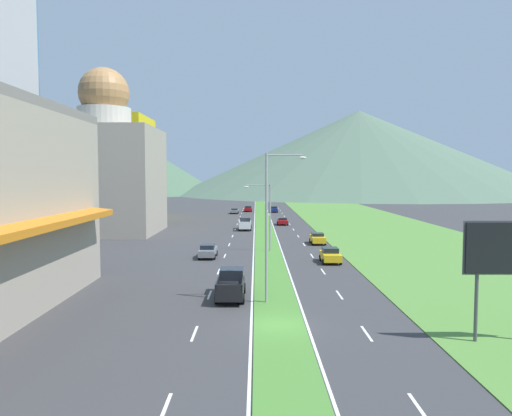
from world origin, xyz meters
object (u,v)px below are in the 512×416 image
at_px(street_lamp_near, 268,219).
at_px(street_lamp_mid, 265,212).
at_px(car_1, 246,209).
at_px(car_3, 280,221).
at_px(car_6, 233,211).
at_px(pickup_truck_1, 229,285).
at_px(billboard_roadside, 506,253).
at_px(car_2, 272,209).
at_px(car_4, 316,238).
at_px(car_5, 328,255).
at_px(car_7, 206,251).
at_px(pickup_truck_0, 243,224).

distance_m(street_lamp_near, street_lamp_mid, 24.53).
xyz_separation_m(car_1, car_3, (7.14, -34.90, -0.04)).
relative_size(car_6, pickup_truck_1, 0.83).
distance_m(car_1, pickup_truck_1, 90.18).
distance_m(billboard_roadside, car_2, 97.81).
xyz_separation_m(car_4, car_5, (-0.45, -14.33, 0.03)).
bearing_deg(car_6, car_7, 179.87).
relative_size(car_2, pickup_truck_1, 0.82).
xyz_separation_m(car_1, car_7, (-3.43, -72.12, 0.02)).
xyz_separation_m(pickup_truck_0, pickup_truck_1, (-0.04, -46.87, 0.00)).
relative_size(car_4, car_7, 0.96).
bearing_deg(car_6, car_4, -165.61).
xyz_separation_m(street_lamp_near, car_5, (6.99, 16.56, -5.41)).
height_order(street_lamp_near, car_7, street_lamp_near).
relative_size(billboard_roadside, car_2, 1.55).
height_order(street_lamp_mid, pickup_truck_1, street_lamp_mid).
height_order(car_3, pickup_truck_0, pickup_truck_0).
bearing_deg(car_5, pickup_truck_0, -162.78).
xyz_separation_m(street_lamp_mid, car_4, (7.12, 6.40, -4.11)).
bearing_deg(car_4, pickup_truck_0, -149.56).
bearing_deg(car_2, car_3, 0.80).
bearing_deg(car_4, street_lamp_near, -13.54).
distance_m(street_lamp_mid, car_6, 60.80).
bearing_deg(street_lamp_near, car_3, 85.95).
xyz_separation_m(billboard_roadside, car_6, (-19.31, 93.23, -4.35)).
bearing_deg(billboard_roadside, car_2, 95.49).
distance_m(car_4, pickup_truck_0, 20.45).
bearing_deg(pickup_truck_1, car_2, -4.30).
height_order(street_lamp_mid, billboard_roadside, street_lamp_mid).
distance_m(street_lamp_mid, car_3, 32.91).
bearing_deg(car_6, street_lamp_mid, -173.66).
distance_m(street_lamp_near, pickup_truck_1, 6.24).
bearing_deg(car_5, car_2, -177.31).
xyz_separation_m(car_3, car_5, (2.95, -40.37, 0.09)).
bearing_deg(pickup_truck_0, street_lamp_near, -176.55).
relative_size(street_lamp_near, car_7, 2.48).
relative_size(pickup_truck_0, pickup_truck_1, 1.00).
xyz_separation_m(car_2, car_7, (-10.13, -69.09, -0.01)).
height_order(car_2, car_3, car_2).
relative_size(car_2, car_4, 1.04).
relative_size(car_2, car_5, 1.09).
bearing_deg(car_1, car_7, 177.28).
relative_size(billboard_roadside, car_5, 1.69).
distance_m(car_3, car_4, 26.26).
height_order(billboard_roadside, car_2, billboard_roadside).
relative_size(car_4, pickup_truck_1, 0.79).
bearing_deg(car_2, pickup_truck_1, -4.30).
bearing_deg(car_4, car_3, -172.56).
bearing_deg(street_lamp_near, car_5, 67.13).
bearing_deg(car_7, pickup_truck_0, -7.15).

